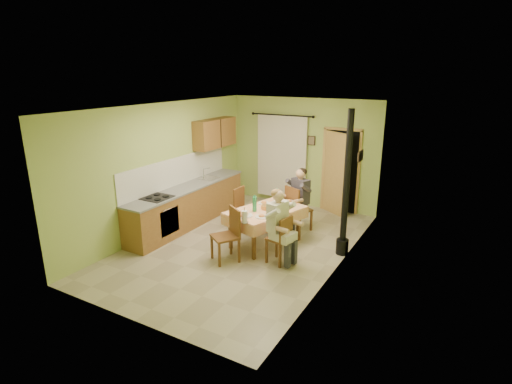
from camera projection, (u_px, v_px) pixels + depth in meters
The scene contains 17 objects.
floor at pixel (243, 245), 8.22m from camera, with size 4.00×6.00×0.01m, color tan.
room_shell at pixel (242, 158), 7.69m from camera, with size 4.04×6.04×2.82m.
kitchen_run at pixel (189, 204), 9.21m from camera, with size 0.64×3.64×1.56m.
upper_cabinets at pixel (215, 133), 9.92m from camera, with size 0.35×1.40×0.70m, color brown.
curtain at pixel (282, 157), 10.53m from camera, with size 1.70×0.07×2.22m.
doorway at pixel (338, 172), 9.83m from camera, with size 0.96×0.48×2.15m.
dining_table at pixel (266, 227), 8.14m from camera, with size 1.37×1.78×0.76m.
tableware at pixel (262, 208), 7.93m from camera, with size 0.68×1.67×0.33m.
chair_far at pixel (298, 218), 8.91m from camera, with size 0.61×0.61×1.03m.
chair_near at pixel (226, 246), 7.47m from camera, with size 0.63×0.63×1.01m.
chair_right at pixel (279, 248), 7.38m from camera, with size 0.43×0.43×0.92m.
chair_left at pixel (246, 219), 8.84m from camera, with size 0.43×0.43×0.99m.
man_far at pixel (299, 192), 8.75m from camera, with size 0.65×0.61×1.39m.
man_right at pixel (279, 218), 7.22m from camera, with size 0.53×0.63×1.39m.
stove_flue at pixel (345, 204), 7.53m from camera, with size 0.24×0.24×2.80m.
picture_back at pixel (312, 141), 10.07m from camera, with size 0.19×0.03×0.23m, color black.
picture_right at pixel (361, 156), 7.76m from camera, with size 0.03×0.31×0.21m, color brown.
Camera 1 is at (3.93, -6.45, 3.43)m, focal length 28.00 mm.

